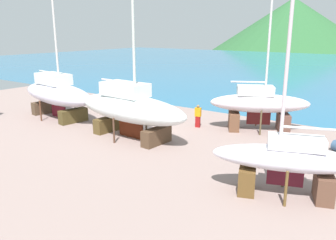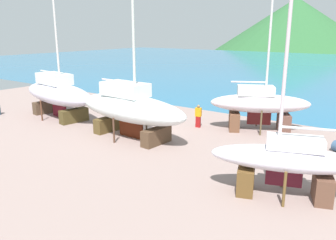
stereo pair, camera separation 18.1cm
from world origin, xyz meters
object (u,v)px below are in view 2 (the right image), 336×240
at_px(sailboat_small_center, 259,104).
at_px(sailboat_mid_port, 58,93).
at_px(worker, 198,116).
at_px(sailboat_far_slipway, 130,107).
at_px(sailboat_large_starboard, 286,160).
at_px(barrel_ochre, 103,102).

xyz_separation_m(sailboat_small_center, sailboat_mid_port, (-14.58, -5.89, 0.09)).
bearing_deg(worker, sailboat_small_center, 103.01).
bearing_deg(sailboat_mid_port, sailboat_far_slipway, 4.04).
bearing_deg(sailboat_far_slipway, sailboat_large_starboard, -9.19).
relative_size(sailboat_large_starboard, barrel_ochre, 11.56).
distance_m(sailboat_small_center, barrel_ochre, 14.83).
bearing_deg(sailboat_far_slipway, barrel_ochre, 150.24).
relative_size(sailboat_far_slipway, sailboat_large_starboard, 1.59).
bearing_deg(sailboat_large_starboard, sailboat_small_center, -82.47).
distance_m(sailboat_large_starboard, worker, 11.15).
bearing_deg(sailboat_large_starboard, sailboat_mid_port, -29.14).
relative_size(worker, barrel_ochre, 2.12).
height_order(sailboat_far_slipway, sailboat_large_starboard, sailboat_far_slipway).
bearing_deg(sailboat_small_center, worker, 176.88).
distance_m(sailboat_small_center, sailboat_far_slipway, 9.00).
distance_m(sailboat_large_starboard, barrel_ochre, 21.02).
bearing_deg(sailboat_far_slipway, sailboat_mid_port, 179.23).
relative_size(sailboat_mid_port, sailboat_large_starboard, 1.71).
distance_m(sailboat_mid_port, worker, 11.54).
relative_size(sailboat_small_center, sailboat_mid_port, 0.80).
height_order(sailboat_mid_port, sailboat_large_starboard, sailboat_mid_port).
xyz_separation_m(sailboat_small_center, worker, (-3.85, -1.81, -1.05)).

